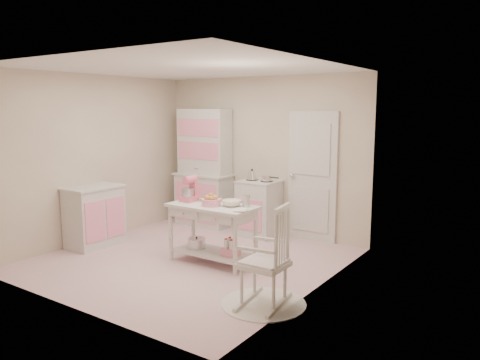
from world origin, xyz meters
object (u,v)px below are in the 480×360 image
object	(u,v)px
stand_mixer	(189,189)
work_table	(213,234)
rocking_chair	(264,255)
hutch	(203,168)
base_cabinet	(94,216)
stove	(259,208)
bread_basket	(211,202)

from	to	relation	value
stand_mixer	work_table	bearing A→B (deg)	-6.03
rocking_chair	work_table	bearing A→B (deg)	139.72
hutch	base_cabinet	world-z (taller)	hutch
stove	base_cabinet	bearing A→B (deg)	-132.87
work_table	bread_basket	xyz separation A→B (m)	(0.02, -0.05, 0.45)
stand_mixer	bread_basket	xyz separation A→B (m)	(0.44, -0.07, -0.12)
stand_mixer	bread_basket	distance (m)	0.46
work_table	stand_mixer	world-z (taller)	stand_mixer
base_cabinet	rocking_chair	distance (m)	3.28
stand_mixer	stove	bearing A→B (deg)	78.50
rocking_chair	work_table	size ratio (longest dim) A/B	0.92
stand_mixer	bread_basket	size ratio (longest dim) A/B	1.36
work_table	bread_basket	bearing A→B (deg)	-68.20
stove	rocking_chair	size ratio (longest dim) A/B	0.84
base_cabinet	hutch	bearing A→B (deg)	73.93
hutch	bread_basket	xyz separation A→B (m)	(1.42, -1.61, -0.19)
hutch	stand_mixer	xyz separation A→B (m)	(0.98, -1.54, -0.07)
hutch	bread_basket	distance (m)	2.16
hutch	work_table	xyz separation A→B (m)	(1.40, -1.56, -0.64)
hutch	base_cabinet	distance (m)	2.11
stove	rocking_chair	bearing A→B (deg)	-56.93
hutch	stand_mixer	size ratio (longest dim) A/B	6.12
bread_basket	rocking_chair	bearing A→B (deg)	-29.99
rocking_chair	stand_mixer	distance (m)	1.94
hutch	stand_mixer	distance (m)	1.83
stove	rocking_chair	xyz separation A→B (m)	(1.50, -2.30, 0.09)
rocking_chair	work_table	distance (m)	1.52
hutch	stove	distance (m)	1.33
hutch	rocking_chair	size ratio (longest dim) A/B	1.89
hutch	work_table	distance (m)	2.20
base_cabinet	rocking_chair	size ratio (longest dim) A/B	0.84
base_cabinet	rocking_chair	xyz separation A→B (m)	(3.26, -0.40, 0.09)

